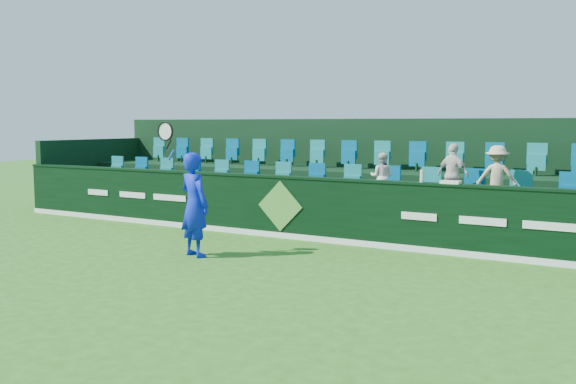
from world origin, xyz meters
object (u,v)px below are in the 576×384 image
Objects in this scene: tennis_player at (194,204)px; towel at (451,182)px; spectator_middle at (453,174)px; spectator_left at (382,177)px; spectator_right at (497,177)px; drinks_bottle at (422,176)px.

towel is at bearing 32.02° from tennis_player.
towel is at bearing 125.57° from spectator_middle.
spectator_left is 0.82× the size of spectator_middle.
drinks_bottle is at bearing 32.01° from spectator_right.
tennis_player is 5.96m from spectator_right.
drinks_bottle is (3.52, 2.55, 0.49)m from tennis_player.
spectator_right is (0.88, 0.00, -0.01)m from spectator_middle.
towel is (1.83, -1.12, 0.05)m from spectator_left.
tennis_player is at bearing -147.98° from towel.
tennis_player is 4.31m from spectator_left.
spectator_middle is 5.28× the size of drinks_bottle.
drinks_bottle is (1.27, -1.12, 0.15)m from spectator_left.
spectator_middle is 0.88m from spectator_right.
spectator_right is at bearing 38.10° from tennis_player.
spectator_middle is (3.80, 3.67, 0.45)m from tennis_player.
tennis_player is 7.26× the size of towel.
spectator_right reaches higher than drinks_bottle.
tennis_player is at bearing 26.15° from spectator_right.
towel is 0.57m from drinks_bottle.
tennis_player is 4.37m from drinks_bottle.
spectator_middle is at bearing -11.95° from spectator_right.
spectator_right is at bearing 168.15° from spectator_left.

